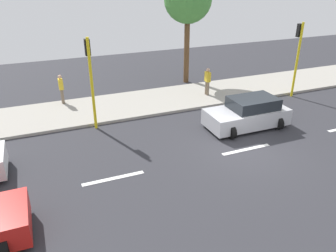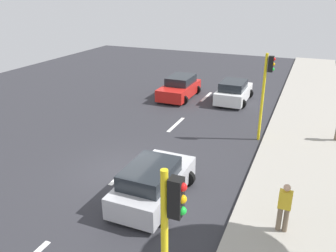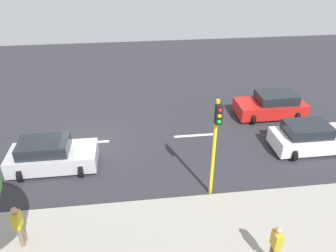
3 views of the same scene
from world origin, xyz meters
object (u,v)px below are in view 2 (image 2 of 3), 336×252
at_px(car_silver, 153,183).
at_px(traffic_light_midblock, 169,245).
at_px(traffic_light_corner, 266,85).
at_px(car_red, 180,88).
at_px(pedestrian_near_signal, 284,206).
at_px(car_white, 234,92).

bearing_deg(car_silver, traffic_light_midblock, -61.45).
xyz_separation_m(traffic_light_corner, traffic_light_midblock, (0.00, -12.29, 0.00)).
height_order(car_red, pedestrian_near_signal, pedestrian_near_signal).
height_order(car_red, traffic_light_corner, traffic_light_corner).
height_order(car_silver, car_red, same).
bearing_deg(traffic_light_midblock, pedestrian_near_signal, 70.13).
xyz_separation_m(car_red, pedestrian_near_signal, (8.42, -12.71, 0.35)).
xyz_separation_m(car_silver, car_red, (-3.80, 12.52, 0.00)).
bearing_deg(pedestrian_near_signal, traffic_light_corner, 103.89).
bearing_deg(car_white, car_silver, -90.11).
bearing_deg(pedestrian_near_signal, traffic_light_midblock, -109.87).
distance_m(car_silver, pedestrian_near_signal, 4.64).
xyz_separation_m(pedestrian_near_signal, traffic_light_corner, (-1.80, 7.29, 1.87)).
bearing_deg(pedestrian_near_signal, car_red, 123.54).
xyz_separation_m(car_silver, traffic_light_midblock, (2.82, -5.18, 2.22)).
distance_m(pedestrian_near_signal, traffic_light_midblock, 5.63).
xyz_separation_m(pedestrian_near_signal, traffic_light_midblock, (-1.80, -4.99, 1.87)).
xyz_separation_m(car_silver, car_white, (0.02, 13.00, -0.00)).
distance_m(car_white, traffic_light_corner, 6.89).
height_order(car_white, pedestrian_near_signal, pedestrian_near_signal).
xyz_separation_m(car_white, pedestrian_near_signal, (4.60, -13.19, 0.35)).
height_order(car_silver, pedestrian_near_signal, pedestrian_near_signal).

